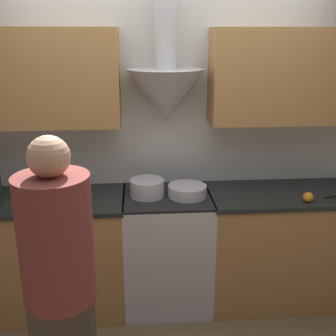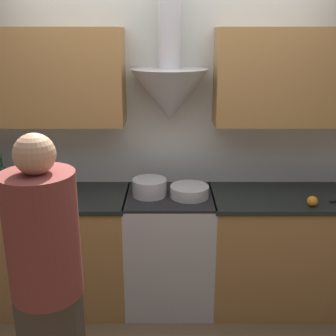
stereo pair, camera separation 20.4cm
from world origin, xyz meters
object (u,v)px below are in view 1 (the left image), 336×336
object	(u,v)px
stove_range	(167,249)
person_foreground_left	(61,290)
orange_fruit	(308,197)
mixing_bowl	(187,191)
stock_pot	(147,188)

from	to	relation	value
stove_range	person_foreground_left	world-z (taller)	person_foreground_left
stove_range	orange_fruit	bearing A→B (deg)	-11.74
stove_range	mixing_bowl	distance (m)	0.53
orange_fruit	person_foreground_left	bearing A→B (deg)	-148.31
stock_pot	stove_range	bearing A→B (deg)	0.52
mixing_bowl	person_foreground_left	size ratio (longest dim) A/B	0.17
mixing_bowl	stock_pot	bearing A→B (deg)	174.68
stock_pot	mixing_bowl	size ratio (longest dim) A/B	0.89
mixing_bowl	stove_range	bearing A→B (deg)	168.95
stove_range	orange_fruit	world-z (taller)	orange_fruit
stock_pot	person_foreground_left	size ratio (longest dim) A/B	0.15
stove_range	orange_fruit	xyz separation A→B (m)	(1.02, -0.21, 0.50)
mixing_bowl	person_foreground_left	distance (m)	1.40
orange_fruit	stove_range	bearing A→B (deg)	168.26
stove_range	stock_pot	world-z (taller)	stock_pot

